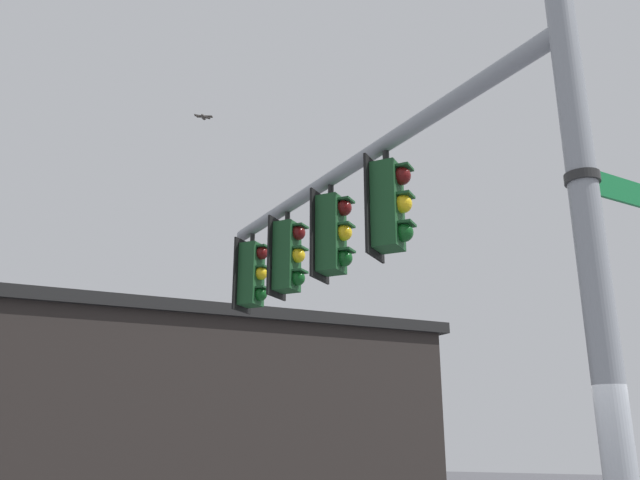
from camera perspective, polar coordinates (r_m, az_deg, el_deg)
name	(u,v)px	position (r m, az deg, el deg)	size (l,w,h in m)	color
signal_pole	(597,292)	(5.38, 23.30, -4.26)	(0.24, 0.24, 6.39)	gray
mast_arm	(349,168)	(8.52, 2.56, 6.43)	(0.20, 0.20, 6.89)	gray
traffic_light_nearest_pole	(389,206)	(7.59, 6.14, 3.05)	(0.54, 0.49, 1.31)	black
traffic_light_mid_inner	(332,234)	(8.59, 1.11, 0.54)	(0.54, 0.49, 1.31)	black
traffic_light_mid_outer	(288,256)	(9.65, -2.84, -1.45)	(0.54, 0.49, 1.31)	black
traffic_light_arm_end	(252,274)	(10.75, -6.00, -3.02)	(0.54, 0.49, 1.31)	black
street_name_sign	(608,186)	(5.90, 24.15, 4.35)	(1.09, 0.78, 0.22)	#147238
bird_flying	(203,117)	(11.36, -10.29, 10.67)	(0.20, 0.32, 0.09)	#4C4742
storefront_building	(160,419)	(19.42, -13.98, -15.13)	(16.28, 15.35, 5.28)	#282321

